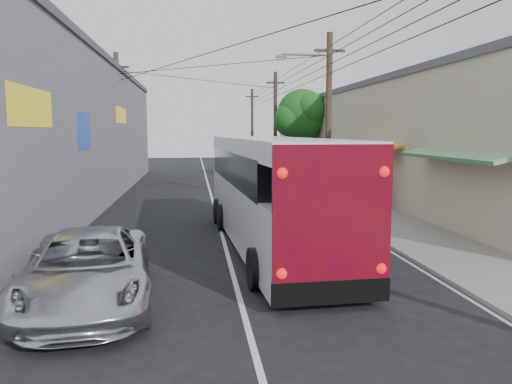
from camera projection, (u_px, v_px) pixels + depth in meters
ground at (244, 315)px, 9.83m from camera, size 120.00×120.00×0.00m
sidewalk at (317, 190)px, 30.32m from camera, size 3.00×80.00×0.12m
building_right at (378, 138)px, 32.47m from camera, size 7.09×40.00×6.25m
building_left at (48, 130)px, 26.07m from camera, size 7.20×36.00×7.25m
utility_poles at (262, 122)px, 29.73m from camera, size 11.80×45.28×8.00m
street_tree at (303, 116)px, 35.73m from camera, size 4.40×4.00×6.60m
coach_bus at (270, 191)px, 15.49m from camera, size 3.21×11.90×3.39m
jeepney at (88, 269)px, 10.33m from camera, size 3.07×5.66×1.51m
parked_suv at (315, 191)px, 23.10m from camera, size 3.02×6.01×1.67m
parked_car_mid at (260, 170)px, 35.81m from camera, size 2.45×4.94×1.62m
parked_car_far at (253, 165)px, 42.37m from camera, size 1.82×4.81×1.57m
pedestrian_near at (385, 191)px, 22.47m from camera, size 0.67×0.55×1.57m
pedestrian_far at (348, 183)px, 25.12m from camera, size 0.94×0.77×1.75m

